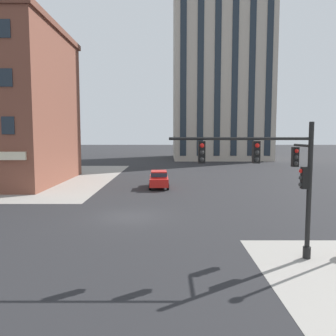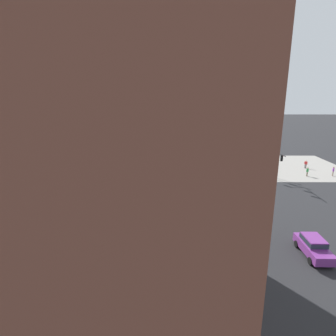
% 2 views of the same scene
% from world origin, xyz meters
% --- Properties ---
extents(ground_plane, '(320.00, 320.00, 0.00)m').
position_xyz_m(ground_plane, '(0.00, 0.00, 0.00)').
color(ground_plane, '#262628').
extents(traffic_signal_main, '(5.93, 2.09, 5.69)m').
position_xyz_m(traffic_signal_main, '(7.13, -7.24, 3.57)').
color(traffic_signal_main, black).
rests_on(traffic_signal_main, ground).
extents(car_main_southbound_near, '(2.00, 4.46, 1.68)m').
position_xyz_m(car_main_southbound_near, '(1.58, 11.95, 0.92)').
color(car_main_southbound_near, red).
rests_on(car_main_southbound_near, ground).
extents(residential_tower_skyline_right, '(19.95, 19.66, 57.86)m').
position_xyz_m(residential_tower_skyline_right, '(13.53, 55.15, 28.95)').
color(residential_tower_skyline_right, '#B2A899').
rests_on(residential_tower_skyline_right, ground).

